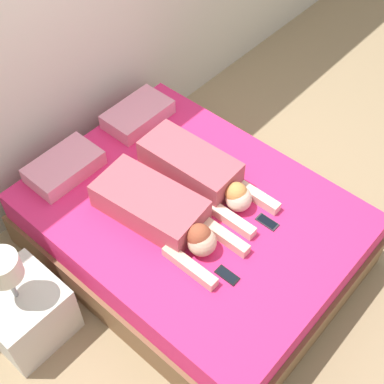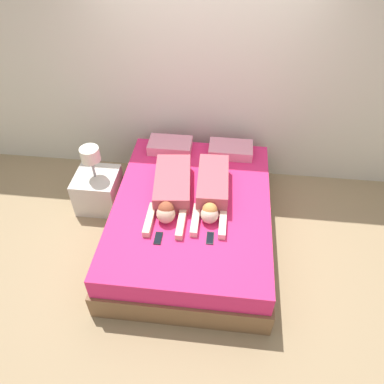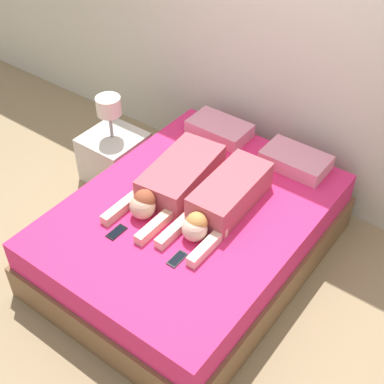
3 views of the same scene
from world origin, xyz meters
TOP-DOWN VIEW (x-y plane):
  - ground_plane at (0.00, 0.00)m, footprint 12.00×12.00m
  - wall_back at (0.00, 1.25)m, footprint 12.00×0.06m
  - bed at (0.00, 0.00)m, footprint 1.69×2.20m
  - pillow_head_left at (-0.37, 0.88)m, footprint 0.52×0.32m
  - pillow_head_right at (0.37, 0.88)m, footprint 0.52×0.32m
  - person_left at (-0.23, 0.07)m, footprint 0.45×1.08m
  - person_right at (0.20, 0.11)m, footprint 0.34×1.03m
  - cell_phone_left at (-0.27, -0.52)m, footprint 0.07×0.15m
  - cell_phone_right at (0.23, -0.46)m, footprint 0.07×0.15m
  - nightstand at (-1.19, 0.40)m, footprint 0.50×0.50m

SIDE VIEW (x-z plane):
  - ground_plane at x=0.00m, z-range 0.00..0.00m
  - nightstand at x=-1.19m, z-range -0.16..0.69m
  - bed at x=0.00m, z-range 0.00..0.54m
  - cell_phone_left at x=-0.27m, z-range 0.55..0.56m
  - cell_phone_right at x=0.23m, z-range 0.55..0.56m
  - pillow_head_left at x=-0.37m, z-range 0.55..0.67m
  - pillow_head_right at x=0.37m, z-range 0.55..0.67m
  - person_left at x=-0.23m, z-range 0.53..0.75m
  - person_right at x=0.20m, z-range 0.54..0.77m
  - wall_back at x=0.00m, z-range 0.00..2.60m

